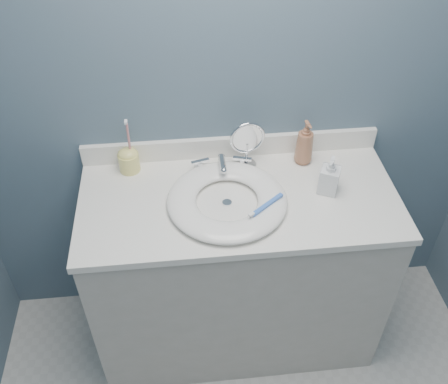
{
  "coord_description": "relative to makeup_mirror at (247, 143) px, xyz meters",
  "views": [
    {
      "loc": [
        -0.2,
        -0.4,
        2.17
      ],
      "look_at": [
        -0.06,
        0.94,
        0.94
      ],
      "focal_mm": 40.0,
      "sensor_mm": 36.0,
      "label": 1
    }
  ],
  "objects": [
    {
      "name": "drain",
      "position": [
        -0.1,
        -0.22,
        -0.11
      ],
      "size": [
        0.04,
        0.04,
        0.01
      ],
      "primitive_type": "cylinder",
      "color": "silver",
      "rests_on": "countertop"
    },
    {
      "name": "backsplash",
      "position": [
        -0.05,
        0.08,
        -0.07
      ],
      "size": [
        1.22,
        0.02,
        0.09
      ],
      "primitive_type": "cube",
      "color": "white",
      "rests_on": "countertop"
    },
    {
      "name": "toothbrush_lying",
      "position": [
        0.03,
        -0.29,
        -0.07
      ],
      "size": [
        0.15,
        0.12,
        0.02
      ],
      "rotation": [
        0.0,
        0.0,
        0.66
      ],
      "color": "#3B6FD3",
      "rests_on": "basin"
    },
    {
      "name": "basin",
      "position": [
        -0.1,
        -0.22,
        -0.1
      ],
      "size": [
        0.45,
        0.45,
        0.04
      ],
      "primitive_type": null,
      "color": "white",
      "rests_on": "countertop"
    },
    {
      "name": "soap_bottle_amber",
      "position": [
        0.23,
        0.0,
        -0.02
      ],
      "size": [
        0.09,
        0.09,
        0.19
      ],
      "primitive_type": "imported",
      "rotation": [
        0.0,
        0.0,
        0.16
      ],
      "color": "#9D6447",
      "rests_on": "countertop"
    },
    {
      "name": "toothbrush_holder",
      "position": [
        -0.47,
        0.02,
        -0.06
      ],
      "size": [
        0.08,
        0.08,
        0.24
      ],
      "rotation": [
        0.0,
        0.0,
        0.26
      ],
      "color": "#EDE276",
      "rests_on": "countertop"
    },
    {
      "name": "back_wall",
      "position": [
        -0.05,
        0.09,
        0.2
      ],
      "size": [
        2.2,
        0.02,
        2.4
      ],
      "primitive_type": "cube",
      "color": "slate",
      "rests_on": "ground"
    },
    {
      "name": "vanity_cabinet",
      "position": [
        -0.05,
        -0.19,
        -0.57
      ],
      "size": [
        1.2,
        0.55,
        0.85
      ],
      "primitive_type": "cube",
      "color": "beige",
      "rests_on": "ground"
    },
    {
      "name": "faucet",
      "position": [
        -0.1,
        -0.02,
        -0.09
      ],
      "size": [
        0.25,
        0.13,
        0.07
      ],
      "color": "silver",
      "rests_on": "countertop"
    },
    {
      "name": "makeup_mirror",
      "position": [
        0.0,
        0.0,
        0.0
      ],
      "size": [
        0.14,
        0.08,
        0.21
      ],
      "rotation": [
        0.0,
        0.0,
        0.13
      ],
      "color": "silver",
      "rests_on": "countertop"
    },
    {
      "name": "countertop",
      "position": [
        -0.05,
        -0.19,
        -0.13
      ],
      "size": [
        1.22,
        0.57,
        0.03
      ],
      "primitive_type": "cube",
      "color": "white",
      "rests_on": "vanity_cabinet"
    },
    {
      "name": "soap_bottle_clear",
      "position": [
        0.29,
        -0.18,
        -0.04
      ],
      "size": [
        0.1,
        0.1,
        0.16
      ],
      "primitive_type": "imported",
      "rotation": [
        0.0,
        0.0,
        -0.44
      ],
      "color": "silver",
      "rests_on": "countertop"
    }
  ]
}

